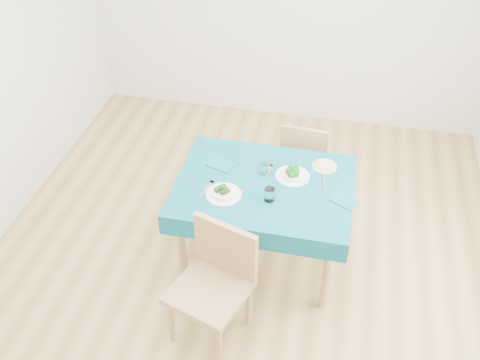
% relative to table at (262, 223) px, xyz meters
% --- Properties ---
extents(room_shell, '(4.02, 4.52, 2.73)m').
position_rel_table_xyz_m(room_shell, '(-0.15, -0.10, 0.97)').
color(room_shell, olive).
rests_on(room_shell, ground).
extents(table, '(1.25, 0.95, 0.76)m').
position_rel_table_xyz_m(table, '(0.00, 0.00, 0.00)').
color(table, '#095167').
rests_on(table, ground).
extents(chair_near, '(0.59, 0.62, 1.15)m').
position_rel_table_xyz_m(chair_near, '(-0.21, -0.75, 0.19)').
color(chair_near, '#9C7649').
rests_on(chair_near, ground).
extents(chair_far, '(0.42, 0.45, 0.96)m').
position_rel_table_xyz_m(chair_far, '(0.23, 0.80, 0.10)').
color(chair_far, '#9C7649').
rests_on(chair_far, ground).
extents(bowl_near, '(0.25, 0.25, 0.08)m').
position_rel_table_xyz_m(bowl_near, '(-0.25, -0.18, 0.42)').
color(bowl_near, white).
rests_on(bowl_near, table).
extents(bowl_far, '(0.25, 0.25, 0.08)m').
position_rel_table_xyz_m(bowl_far, '(0.19, 0.13, 0.42)').
color(bowl_far, white).
rests_on(bowl_far, table).
extents(fork_near, '(0.07, 0.20, 0.00)m').
position_rel_table_xyz_m(fork_near, '(-0.38, -0.14, 0.38)').
color(fork_near, silver).
rests_on(fork_near, table).
extents(knife_near, '(0.07, 0.21, 0.00)m').
position_rel_table_xyz_m(knife_near, '(-0.14, -0.12, 0.38)').
color(knife_near, silver).
rests_on(knife_near, table).
extents(fork_far, '(0.04, 0.17, 0.00)m').
position_rel_table_xyz_m(fork_far, '(0.01, 0.15, 0.38)').
color(fork_far, silver).
rests_on(fork_far, table).
extents(knife_far, '(0.05, 0.21, 0.00)m').
position_rel_table_xyz_m(knife_far, '(0.42, 0.09, 0.38)').
color(knife_far, silver).
rests_on(knife_far, table).
extents(napkin_near, '(0.22, 0.18, 0.01)m').
position_rel_table_xyz_m(napkin_near, '(-0.35, 0.15, 0.38)').
color(napkin_near, '#0D5B71').
rests_on(napkin_near, table).
extents(napkin_far, '(0.22, 0.20, 0.01)m').
position_rel_table_xyz_m(napkin_far, '(0.56, -0.06, 0.38)').
color(napkin_far, '#0D5B71').
rests_on(napkin_far, table).
extents(tumbler_center, '(0.07, 0.07, 0.08)m').
position_rel_table_xyz_m(tumbler_center, '(-0.02, 0.12, 0.42)').
color(tumbler_center, white).
rests_on(tumbler_center, table).
extents(tumbler_side, '(0.07, 0.07, 0.10)m').
position_rel_table_xyz_m(tumbler_side, '(0.07, -0.16, 0.43)').
color(tumbler_side, white).
rests_on(tumbler_side, table).
extents(side_plate, '(0.19, 0.19, 0.01)m').
position_rel_table_xyz_m(side_plate, '(0.40, 0.29, 0.38)').
color(side_plate, '#C7D467').
rests_on(side_plate, table).
extents(bread_slice, '(0.12, 0.12, 0.02)m').
position_rel_table_xyz_m(bread_slice, '(0.40, 0.29, 0.40)').
color(bread_slice, beige).
rests_on(bread_slice, side_plate).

